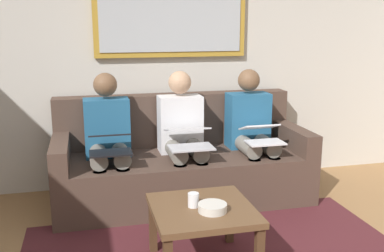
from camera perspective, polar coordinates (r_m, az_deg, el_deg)
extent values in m
cube|color=beige|center=(4.29, -2.90, 9.85)|extent=(6.00, 0.12, 2.60)
cube|color=#4C382D|center=(3.97, -1.21, -6.50)|extent=(2.20, 0.90, 0.42)
cube|color=#4C382D|center=(4.18, -2.28, 0.90)|extent=(2.20, 0.20, 0.48)
cube|color=#4C382D|center=(4.21, 12.58, -1.26)|extent=(0.14, 0.90, 0.20)
cube|color=#4C382D|center=(3.80, -16.60, -3.06)|extent=(0.14, 0.90, 0.20)
cube|color=#B7892D|center=(4.19, -2.70, 13.20)|extent=(1.42, 0.04, 0.63)
cube|color=#B2B7BC|center=(4.17, -2.63, 13.20)|extent=(1.32, 0.01, 0.53)
cube|color=brown|center=(2.83, 1.37, -10.76)|extent=(0.63, 0.63, 0.04)
cube|color=#4C331E|center=(3.23, 4.88, -11.69)|extent=(0.05, 0.05, 0.37)
cube|color=#4C331E|center=(3.12, -5.06, -12.70)|extent=(0.05, 0.05, 0.37)
cylinder|color=silver|center=(2.81, 0.18, -9.52)|extent=(0.07, 0.07, 0.09)
cylinder|color=beige|center=(2.76, 2.66, -10.47)|extent=(0.18, 0.18, 0.05)
cube|color=#235B84|center=(4.11, 7.19, 0.76)|extent=(0.38, 0.22, 0.50)
sphere|color=brown|center=(4.05, 7.34, 5.88)|extent=(0.20, 0.20, 0.20)
cylinder|color=gray|center=(4.00, 9.39, -2.32)|extent=(0.14, 0.42, 0.14)
cylinder|color=gray|center=(3.94, 6.97, -2.49)|extent=(0.14, 0.42, 0.14)
cylinder|color=gray|center=(3.90, 10.44, -7.07)|extent=(0.11, 0.11, 0.42)
cylinder|color=gray|center=(3.84, 7.97, -7.34)|extent=(0.11, 0.11, 0.42)
cube|color=white|center=(3.76, 9.41, -2.11)|extent=(0.31, 0.21, 0.01)
cube|color=white|center=(3.86, 8.68, -0.13)|extent=(0.31, 0.20, 0.08)
cube|color=#A5C6EA|center=(3.85, 8.70, -0.08)|extent=(0.28, 0.17, 0.06)
cube|color=silver|center=(3.94, -1.55, 0.30)|extent=(0.38, 0.22, 0.50)
sphere|color=tan|center=(3.87, -1.59, 5.65)|extent=(0.20, 0.20, 0.20)
cylinder|color=gray|center=(3.80, 0.46, -2.95)|extent=(0.14, 0.42, 0.14)
cylinder|color=gray|center=(3.76, -2.20, -3.13)|extent=(0.14, 0.42, 0.14)
cylinder|color=gray|center=(3.70, 1.26, -8.00)|extent=(0.11, 0.11, 0.42)
cylinder|color=gray|center=(3.66, -1.50, -8.24)|extent=(0.11, 0.11, 0.42)
cube|color=silver|center=(3.56, -0.11, -2.78)|extent=(0.36, 0.23, 0.01)
cube|color=silver|center=(3.67, -0.63, -0.41)|extent=(0.36, 0.23, 0.06)
cube|color=#A5C6EA|center=(3.66, -0.62, -0.36)|extent=(0.32, 0.20, 0.05)
cube|color=#235B84|center=(3.86, -10.89, -0.20)|extent=(0.38, 0.22, 0.50)
sphere|color=brown|center=(3.79, -11.13, 5.25)|extent=(0.20, 0.20, 0.20)
cylinder|color=gray|center=(3.70, -9.20, -3.56)|extent=(0.14, 0.42, 0.14)
cylinder|color=gray|center=(3.70, -11.99, -3.72)|extent=(0.14, 0.42, 0.14)
cylinder|color=gray|center=(3.60, -8.76, -8.78)|extent=(0.11, 0.11, 0.42)
cylinder|color=gray|center=(3.59, -11.66, -8.96)|extent=(0.11, 0.11, 0.42)
cube|color=black|center=(3.48, -10.44, -3.41)|extent=(0.33, 0.21, 0.01)
cube|color=black|center=(3.57, -10.64, -1.21)|extent=(0.33, 0.20, 0.06)
cube|color=#A5C6EA|center=(3.57, -10.64, -1.16)|extent=(0.29, 0.18, 0.05)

